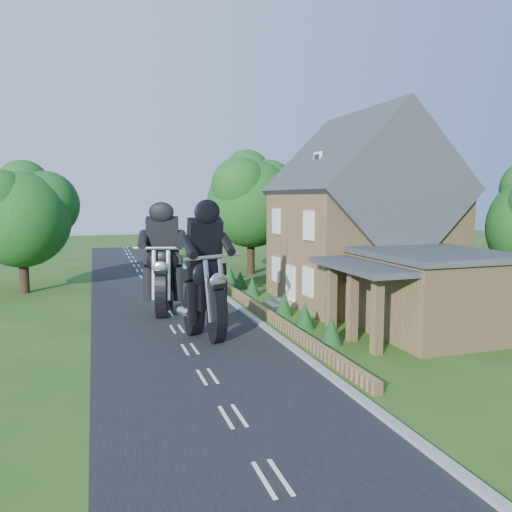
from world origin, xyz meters
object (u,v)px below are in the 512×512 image
object	(u,v)px
house	(361,221)
motorcycle_follow	(164,298)
annex	(430,291)
garden_wall	(258,308)
motorcycle_lead	(206,319)

from	to	relation	value
house	motorcycle_follow	world-z (taller)	house
house	annex	size ratio (longest dim) A/B	1.45
house	garden_wall	bearing A→B (deg)	-170.83
motorcycle_follow	annex	bearing A→B (deg)	163.39
garden_wall	annex	bearing A→B (deg)	-46.16
motorcycle_lead	annex	bearing A→B (deg)	144.66
house	annex	xyz separation A→B (m)	(-0.62, -6.80, -2.58)
garden_wall	house	bearing A→B (deg)	9.17
annex	garden_wall	bearing A→B (deg)	133.84
garden_wall	house	distance (m)	7.52
garden_wall	motorcycle_lead	bearing A→B (deg)	-131.62
annex	house	bearing A→B (deg)	84.76
house	motorcycle_follow	size ratio (longest dim) A/B	5.90
garden_wall	motorcycle_follow	bearing A→B (deg)	169.73
annex	motorcycle_follow	size ratio (longest dim) A/B	4.06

